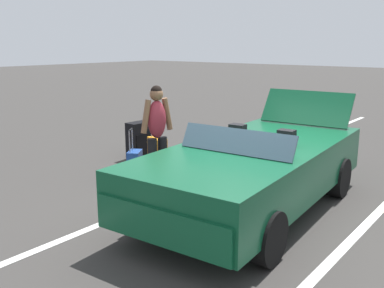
{
  "coord_description": "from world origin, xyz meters",
  "views": [
    {
      "loc": [
        4.97,
        2.87,
        2.28
      ],
      "look_at": [
        -0.18,
        -1.22,
        0.75
      ],
      "focal_mm": 40.42,
      "sensor_mm": 36.0,
      "label": 1
    }
  ],
  "objects": [
    {
      "name": "suitcase_medium_bright",
      "position": [
        -0.61,
        -2.35,
        0.31
      ],
      "size": [
        0.39,
        0.46,
        0.85
      ],
      "rotation": [
        0.0,
        0.0,
        2.69
      ],
      "color": "orange",
      "rests_on": "ground_plane"
    },
    {
      "name": "lot_line_near",
      "position": [
        0.0,
        -1.29,
        0.0
      ],
      "size": [
        18.0,
        0.12,
        0.01
      ],
      "primitive_type": "cube",
      "color": "silver",
      "rests_on": "ground_plane"
    },
    {
      "name": "traveler_person",
      "position": [
        0.07,
        -1.72,
        0.93
      ],
      "size": [
        0.61,
        0.28,
        1.65
      ],
      "rotation": [
        0.0,
        0.0,
        1.38
      ],
      "color": "black",
      "rests_on": "ground_plane"
    },
    {
      "name": "suitcase_small_carryon",
      "position": [
        0.0,
        -2.32,
        0.26
      ],
      "size": [
        0.39,
        0.35,
        0.88
      ],
      "rotation": [
        0.0,
        0.0,
        2.12
      ],
      "color": "#1E479E",
      "rests_on": "ground_plane"
    },
    {
      "name": "suitcase_large_black",
      "position": [
        -1.06,
        -3.29,
        0.37
      ],
      "size": [
        0.5,
        0.33,
        0.74
      ],
      "rotation": [
        0.0,
        0.0,
        1.51
      ],
      "color": "black",
      "rests_on": "ground_plane"
    },
    {
      "name": "lot_line_mid",
      "position": [
        0.0,
        1.41,
        0.0
      ],
      "size": [
        18.0,
        0.12,
        0.01
      ],
      "primitive_type": "cube",
      "color": "silver",
      "rests_on": "ground_plane"
    },
    {
      "name": "ground_plane",
      "position": [
        0.0,
        0.0,
        0.0
      ],
      "size": [
        80.0,
        80.0,
        0.0
      ],
      "primitive_type": "plane",
      "color": "#383533"
    },
    {
      "name": "convertible_car",
      "position": [
        0.2,
        0.01,
        0.59
      ],
      "size": [
        4.33,
        2.05,
        1.49
      ],
      "rotation": [
        0.0,
        0.0,
        0.07
      ],
      "color": "#0F4C2D",
      "rests_on": "ground_plane"
    }
  ]
}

